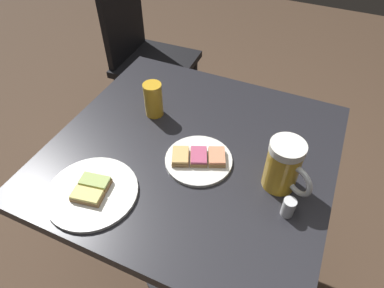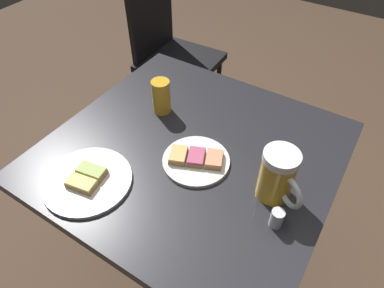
% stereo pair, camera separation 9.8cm
% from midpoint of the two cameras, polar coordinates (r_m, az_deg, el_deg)
% --- Properties ---
extents(ground_plane, '(6.00, 6.00, 0.00)m').
position_cam_midpoint_polar(ground_plane, '(1.58, -1.86, -19.14)').
color(ground_plane, '#4C3828').
extents(cafe_table, '(0.81, 0.78, 0.71)m').
position_cam_midpoint_polar(cafe_table, '(1.10, -2.56, -6.13)').
color(cafe_table, black).
rests_on(cafe_table, ground_plane).
extents(plate_near, '(0.19, 0.19, 0.03)m').
position_cam_midpoint_polar(plate_near, '(0.95, -1.81, -2.70)').
color(plate_near, white).
rests_on(plate_near, cafe_table).
extents(plate_far, '(0.24, 0.24, 0.03)m').
position_cam_midpoint_polar(plate_far, '(0.93, -19.52, -7.79)').
color(plate_far, white).
rests_on(plate_far, cafe_table).
extents(beer_mug, '(0.13, 0.11, 0.15)m').
position_cam_midpoint_polar(beer_mug, '(0.86, 12.26, -3.89)').
color(beer_mug, gold).
rests_on(beer_mug, cafe_table).
extents(beer_glass_small, '(0.06, 0.06, 0.11)m').
position_cam_midpoint_polar(beer_glass_small, '(1.08, -9.16, 7.34)').
color(beer_glass_small, gold).
rests_on(beer_glass_small, cafe_table).
extents(salt_shaker, '(0.03, 0.03, 0.05)m').
position_cam_midpoint_polar(salt_shaker, '(0.85, 12.85, -10.63)').
color(salt_shaker, silver).
rests_on(salt_shaker, cafe_table).
extents(cafe_chair, '(0.39, 0.39, 0.91)m').
position_cam_midpoint_polar(cafe_chair, '(1.86, -9.76, 15.46)').
color(cafe_chair, black).
rests_on(cafe_chair, ground_plane).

